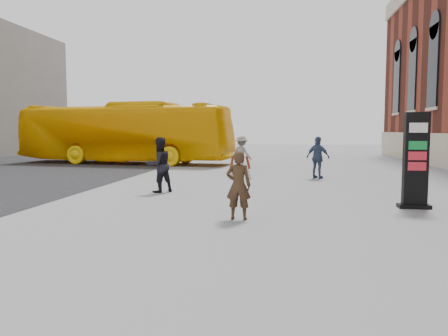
# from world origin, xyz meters

# --- Properties ---
(ground) EXTENTS (100.00, 100.00, 0.00)m
(ground) POSITION_xyz_m (0.00, 0.00, 0.00)
(ground) COLOR #9E9EA3
(info_pylon) EXTENTS (0.78, 0.39, 2.42)m
(info_pylon) POSITION_xyz_m (4.61, 1.55, 1.21)
(info_pylon) COLOR black
(info_pylon) RESTS_ON ground
(woman) EXTENTS (0.58, 0.53, 1.52)m
(woman) POSITION_xyz_m (0.35, -0.47, 0.78)
(woman) COLOR #302114
(woman) RESTS_ON ground
(bus) EXTENTS (13.02, 4.60, 3.55)m
(bus) POSITION_xyz_m (-7.98, 14.77, 1.77)
(bus) COLOR #F1B304
(bus) RESTS_ON road
(pedestrian_a) EXTENTS (1.07, 1.07, 1.75)m
(pedestrian_a) POSITION_xyz_m (-2.58, 3.39, 0.87)
(pedestrian_a) COLOR black
(pedestrian_a) RESTS_ON ground
(pedestrian_b) EXTENTS (1.26, 1.10, 1.69)m
(pedestrian_b) POSITION_xyz_m (-0.69, 10.66, 0.85)
(pedestrian_b) COLOR gray
(pedestrian_b) RESTS_ON ground
(pedestrian_c) EXTENTS (1.08, 0.87, 1.71)m
(pedestrian_c) POSITION_xyz_m (2.68, 8.06, 0.86)
(pedestrian_c) COLOR #354561
(pedestrian_c) RESTS_ON ground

